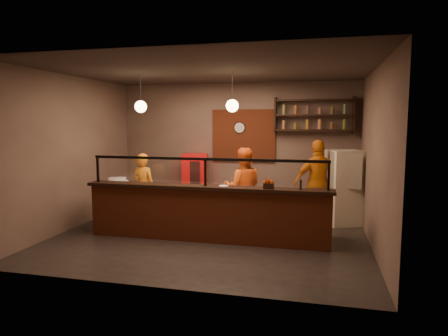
% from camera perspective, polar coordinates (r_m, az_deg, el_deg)
% --- Properties ---
extents(floor, '(6.00, 6.00, 0.00)m').
position_cam_1_polar(floor, '(7.96, -2.03, -9.77)').
color(floor, black).
rests_on(floor, ground).
extents(ceiling, '(6.00, 6.00, 0.00)m').
position_cam_1_polar(ceiling, '(7.69, -2.13, 13.74)').
color(ceiling, '#362F2A').
rests_on(ceiling, wall_back).
extents(wall_back, '(6.00, 0.00, 6.00)m').
position_cam_1_polar(wall_back, '(10.09, 1.73, 2.95)').
color(wall_back, '#6E5B51').
rests_on(wall_back, floor).
extents(wall_left, '(0.00, 5.00, 5.00)m').
position_cam_1_polar(wall_left, '(8.94, -20.95, 2.04)').
color(wall_left, '#6E5B51').
rests_on(wall_left, floor).
extents(wall_right, '(0.00, 5.00, 5.00)m').
position_cam_1_polar(wall_right, '(7.45, 20.78, 1.22)').
color(wall_right, '#6E5B51').
rests_on(wall_right, floor).
extents(wall_front, '(6.00, 0.00, 6.00)m').
position_cam_1_polar(wall_front, '(5.31, -9.31, -0.44)').
color(wall_front, '#6E5B51').
rests_on(wall_front, floor).
extents(brick_patch, '(1.60, 0.04, 1.30)m').
position_cam_1_polar(brick_patch, '(10.00, 2.83, 4.63)').
color(brick_patch, brown).
rests_on(brick_patch, wall_back).
extents(service_counter, '(4.60, 0.25, 1.00)m').
position_cam_1_polar(service_counter, '(7.55, -2.65, -6.75)').
color(service_counter, brown).
rests_on(service_counter, floor).
extents(counter_ledge, '(4.70, 0.37, 0.06)m').
position_cam_1_polar(counter_ledge, '(7.45, -2.67, -2.78)').
color(counter_ledge, black).
rests_on(counter_ledge, service_counter).
extents(worktop_cabinet, '(4.60, 0.75, 0.85)m').
position_cam_1_polar(worktop_cabinet, '(8.04, -1.66, -6.48)').
color(worktop_cabinet, gray).
rests_on(worktop_cabinet, floor).
extents(worktop, '(4.60, 0.75, 0.05)m').
position_cam_1_polar(worktop, '(7.95, -1.67, -3.31)').
color(worktop, white).
rests_on(worktop, worktop_cabinet).
extents(sneeze_guard, '(4.50, 0.05, 0.52)m').
position_cam_1_polar(sneeze_guard, '(7.40, -2.69, -0.18)').
color(sneeze_guard, white).
rests_on(sneeze_guard, counter_ledge).
extents(wall_shelving, '(1.84, 0.28, 0.85)m').
position_cam_1_polar(wall_shelving, '(9.68, 12.70, 7.37)').
color(wall_shelving, black).
rests_on(wall_shelving, wall_back).
extents(wall_clock, '(0.30, 0.04, 0.30)m').
position_cam_1_polar(wall_clock, '(10.01, 2.26, 5.78)').
color(wall_clock, black).
rests_on(wall_clock, wall_back).
extents(pendant_left, '(0.24, 0.24, 0.77)m').
position_cam_1_polar(pendant_left, '(8.35, -11.81, 8.59)').
color(pendant_left, black).
rests_on(pendant_left, ceiling).
extents(pendant_right, '(0.24, 0.24, 0.77)m').
position_cam_1_polar(pendant_right, '(7.74, 1.19, 8.89)').
color(pendant_right, black).
rests_on(pendant_right, ceiling).
extents(cook_left, '(0.63, 0.48, 1.55)m').
position_cam_1_polar(cook_left, '(9.19, -11.36, -2.73)').
color(cook_left, orange).
rests_on(cook_left, floor).
extents(cook_mid, '(0.95, 0.81, 1.70)m').
position_cam_1_polar(cook_mid, '(8.54, 2.72, -2.78)').
color(cook_mid, orange).
rests_on(cook_mid, floor).
extents(cook_right, '(1.18, 0.80, 1.86)m').
position_cam_1_polar(cook_right, '(8.88, 13.34, -2.08)').
color(cook_right, orange).
rests_on(cook_right, floor).
extents(fridge, '(0.87, 0.84, 1.63)m').
position_cam_1_polar(fridge, '(9.11, 16.79, -2.69)').
color(fridge, beige).
rests_on(fridge, floor).
extents(red_cooler, '(0.74, 0.70, 1.45)m').
position_cam_1_polar(red_cooler, '(10.09, -4.20, -2.07)').
color(red_cooler, red).
rests_on(red_cooler, floor).
extents(pizza_dough, '(0.55, 0.55, 0.01)m').
position_cam_1_polar(pizza_dough, '(7.73, 6.40, -3.39)').
color(pizza_dough, white).
rests_on(pizza_dough, worktop).
extents(prep_tub_a, '(0.39, 0.35, 0.16)m').
position_cam_1_polar(prep_tub_a, '(8.83, -15.08, -1.85)').
color(prep_tub_a, silver).
rests_on(prep_tub_a, worktop).
extents(prep_tub_b, '(0.39, 0.35, 0.16)m').
position_cam_1_polar(prep_tub_b, '(8.77, -14.88, -1.90)').
color(prep_tub_b, white).
rests_on(prep_tub_b, worktop).
extents(prep_tub_c, '(0.29, 0.24, 0.13)m').
position_cam_1_polar(prep_tub_c, '(8.57, -14.64, -2.18)').
color(prep_tub_c, silver).
rests_on(prep_tub_c, worktop).
extents(rolling_pin, '(0.32, 0.24, 0.06)m').
position_cam_1_polar(rolling_pin, '(8.45, -11.19, -2.47)').
color(rolling_pin, yellow).
rests_on(rolling_pin, worktop).
extents(condiment_caddy, '(0.19, 0.15, 0.10)m').
position_cam_1_polar(condiment_caddy, '(7.16, 6.39, -2.54)').
color(condiment_caddy, black).
rests_on(condiment_caddy, counter_ledge).
extents(pepper_mill, '(0.05, 0.05, 0.18)m').
position_cam_1_polar(pepper_mill, '(7.10, 10.89, -2.36)').
color(pepper_mill, black).
rests_on(pepper_mill, counter_ledge).
extents(small_plate, '(0.22, 0.22, 0.01)m').
position_cam_1_polar(small_plate, '(7.38, -0.03, -2.58)').
color(small_plate, white).
rests_on(small_plate, counter_ledge).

